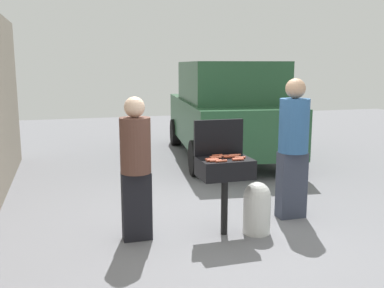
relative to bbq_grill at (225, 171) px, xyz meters
name	(u,v)px	position (x,y,z in m)	size (l,w,h in m)	color
ground_plane	(215,232)	(-0.09, 0.08, -0.76)	(24.00, 24.00, 0.00)	slate
bbq_grill	(225,171)	(0.00, 0.00, 0.00)	(0.60, 0.44, 0.91)	black
grill_lid_open	(219,137)	(0.00, 0.22, 0.35)	(0.60, 0.05, 0.42)	black
hot_dog_0	(212,160)	(-0.19, -0.10, 0.15)	(0.03, 0.03, 0.13)	#AD4228
hot_dog_1	(240,158)	(0.16, -0.06, 0.15)	(0.03, 0.03, 0.13)	#C6593D
hot_dog_2	(238,159)	(0.10, -0.14, 0.15)	(0.03, 0.03, 0.13)	#B74C33
hot_dog_3	(211,159)	(-0.18, -0.03, 0.15)	(0.03, 0.03, 0.13)	#C6593D
hot_dog_4	(229,157)	(0.06, 0.01, 0.15)	(0.03, 0.03, 0.13)	#AD4228
hot_dog_5	(215,157)	(-0.10, 0.05, 0.15)	(0.03, 0.03, 0.13)	#B74C33
hot_dog_6	(217,155)	(-0.05, 0.13, 0.15)	(0.03, 0.03, 0.13)	#AD4228
hot_dog_7	(235,155)	(0.16, 0.09, 0.15)	(0.03, 0.03, 0.13)	#C6593D
hot_dog_8	(238,159)	(0.11, -0.11, 0.15)	(0.03, 0.03, 0.13)	#B74C33
hot_dog_9	(221,161)	(-0.11, -0.17, 0.15)	(0.03, 0.03, 0.13)	#C6593D
hot_dog_10	(233,156)	(0.12, 0.05, 0.15)	(0.03, 0.03, 0.13)	#C6593D
hot_dog_11	(216,158)	(-0.10, 0.02, 0.15)	(0.03, 0.03, 0.13)	#C6593D
hot_dog_12	(216,161)	(-0.16, -0.14, 0.15)	(0.03, 0.03, 0.13)	#B74C33
hot_dog_13	(213,160)	(-0.17, -0.08, 0.15)	(0.03, 0.03, 0.13)	#B74C33
hot_dog_14	(225,156)	(0.03, 0.08, 0.15)	(0.03, 0.03, 0.13)	#C6593D
propane_tank	(257,207)	(0.38, -0.07, -0.44)	(0.32, 0.32, 0.62)	silver
person_left	(136,164)	(-1.00, 0.14, 0.12)	(0.34, 0.34, 1.62)	black
person_right	(293,144)	(1.04, 0.31, 0.21)	(0.38, 0.38, 1.79)	#333847
parked_minivan	(227,110)	(1.58, 4.09, 0.26)	(2.48, 4.61, 2.02)	#234C2D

